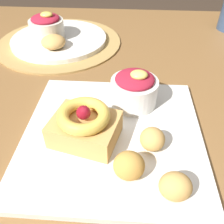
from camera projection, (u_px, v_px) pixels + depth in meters
name	position (u px, v px, depth m)	size (l,w,h in m)	color
dining_table	(124.00, 113.00, 0.60)	(1.33, 0.96, 0.73)	brown
woven_placemat	(59.00, 42.00, 0.69)	(0.34, 0.34, 0.01)	#AD894C
front_plate	(111.00, 135.00, 0.41)	(0.30, 0.30, 0.01)	white
cake_slice	(83.00, 125.00, 0.38)	(0.12, 0.10, 0.07)	tan
berry_ramekin	(133.00, 89.00, 0.45)	(0.09, 0.09, 0.07)	white
fritter_front	(151.00, 139.00, 0.37)	(0.04, 0.04, 0.04)	tan
fritter_middle	(127.00, 165.00, 0.33)	(0.04, 0.04, 0.04)	gold
fritter_back	(173.00, 186.00, 0.31)	(0.04, 0.04, 0.04)	tan
back_plate	(58.00, 39.00, 0.68)	(0.26, 0.26, 0.01)	white
back_ramekin	(46.00, 27.00, 0.66)	(0.09, 0.09, 0.07)	silver
back_pastry	(52.00, 42.00, 0.62)	(0.06, 0.06, 0.03)	tan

